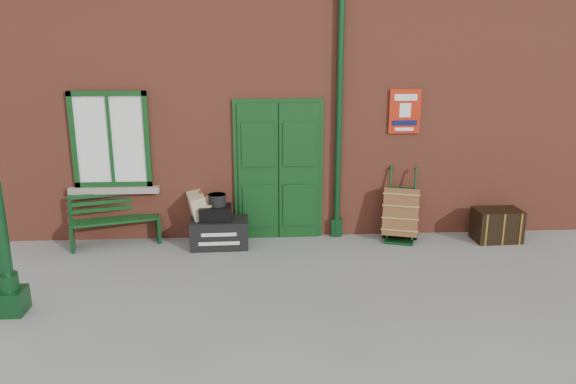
{
  "coord_description": "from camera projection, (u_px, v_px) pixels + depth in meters",
  "views": [
    {
      "loc": [
        -0.67,
        -7.26,
        3.17
      ],
      "look_at": [
        -0.2,
        0.6,
        1.0
      ],
      "focal_mm": 35.0,
      "sensor_mm": 36.0,
      "label": 1
    }
  ],
  "objects": [
    {
      "name": "hatbox",
      "position": [
        217.0,
        200.0,
        8.65
      ],
      "size": [
        0.27,
        0.27,
        0.18
      ],
      "primitive_type": "cylinder",
      "rotation": [
        0.0,
        0.0,
        0.02
      ],
      "color": "black",
      "rests_on": "strongbox"
    },
    {
      "name": "houdini_trunk",
      "position": [
        220.0,
        233.0,
        8.76
      ],
      "size": [
        0.9,
        0.51,
        0.44
      ],
      "primitive_type": "cube",
      "rotation": [
        0.0,
        0.0,
        0.02
      ],
      "color": "black",
      "rests_on": "ground"
    },
    {
      "name": "suitcase_front",
      "position": [
        213.0,
        221.0,
        8.9
      ],
      "size": [
        0.51,
        0.59,
        0.72
      ],
      "primitive_type": "cube",
      "rotation": [
        0.0,
        -0.31,
        0.23
      ],
      "color": "tan",
      "rests_on": "ground"
    },
    {
      "name": "bench",
      "position": [
        115.0,
        218.0,
        8.86
      ],
      "size": [
        1.42,
        0.77,
        0.84
      ],
      "rotation": [
        0.0,
        0.0,
        0.27
      ],
      "color": "#0F3A15",
      "rests_on": "ground"
    },
    {
      "name": "porter_trolley",
      "position": [
        401.0,
        213.0,
        9.03
      ],
      "size": [
        0.7,
        0.73,
        1.15
      ],
      "rotation": [
        0.0,
        0.0,
        -0.3
      ],
      "color": "#0D3416",
      "rests_on": "ground"
    },
    {
      "name": "ground",
      "position": [
        305.0,
        272.0,
        7.87
      ],
      "size": [
        80.0,
        80.0,
        0.0
      ],
      "primitive_type": "plane",
      "color": "gray",
      "rests_on": "ground"
    },
    {
      "name": "station_building",
      "position": [
        289.0,
        93.0,
        10.66
      ],
      "size": [
        10.3,
        4.3,
        4.36
      ],
      "color": "brown",
      "rests_on": "ground"
    },
    {
      "name": "suitcase_back",
      "position": [
        201.0,
        218.0,
        8.88
      ],
      "size": [
        0.5,
        0.64,
        0.83
      ],
      "primitive_type": "cube",
      "rotation": [
        0.0,
        -0.19,
        0.23
      ],
      "color": "tan",
      "rests_on": "ground"
    },
    {
      "name": "dark_trunk",
      "position": [
        497.0,
        225.0,
        9.03
      ],
      "size": [
        0.73,
        0.49,
        0.52
      ],
      "primitive_type": "cube",
      "rotation": [
        0.0,
        0.0,
        0.03
      ],
      "color": "black",
      "rests_on": "ground"
    },
    {
      "name": "strongbox",
      "position": [
        216.0,
        213.0,
        8.67
      ],
      "size": [
        0.5,
        0.37,
        0.22
      ],
      "primitive_type": "cube",
      "rotation": [
        0.0,
        0.0,
        0.02
      ],
      "color": "black",
      "rests_on": "houdini_trunk"
    }
  ]
}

